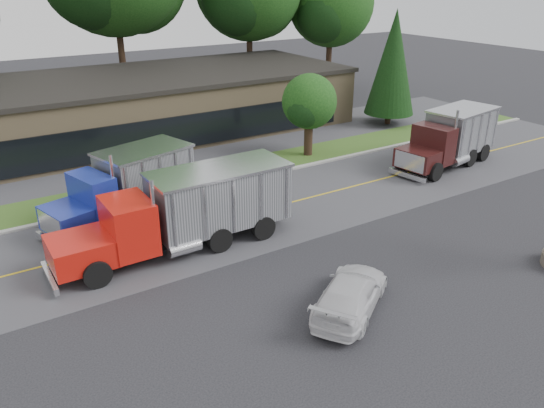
{
  "coord_description": "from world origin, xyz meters",
  "views": [
    {
      "loc": [
        -9.91,
        -12.13,
        11.2
      ],
      "look_at": [
        1.47,
        5.93,
        1.8
      ],
      "focal_mm": 35.0,
      "sensor_mm": 36.0,
      "label": 1
    }
  ],
  "objects_px": {
    "dump_truck_red": "(190,208)",
    "dump_truck_maroon": "(451,136)",
    "dump_truck_blue": "(128,185)",
    "rally_car": "(350,294)"
  },
  "relations": [
    {
      "from": "dump_truck_red",
      "to": "dump_truck_maroon",
      "type": "bearing_deg",
      "value": -175.84
    },
    {
      "from": "dump_truck_red",
      "to": "rally_car",
      "type": "height_order",
      "value": "dump_truck_red"
    },
    {
      "from": "dump_truck_blue",
      "to": "rally_car",
      "type": "bearing_deg",
      "value": 93.81
    },
    {
      "from": "dump_truck_red",
      "to": "rally_car",
      "type": "bearing_deg",
      "value": 109.9
    },
    {
      "from": "dump_truck_blue",
      "to": "dump_truck_maroon",
      "type": "distance_m",
      "value": 19.79
    },
    {
      "from": "dump_truck_blue",
      "to": "dump_truck_maroon",
      "type": "relative_size",
      "value": 0.97
    },
    {
      "from": "dump_truck_blue",
      "to": "rally_car",
      "type": "distance_m",
      "value": 12.41
    },
    {
      "from": "dump_truck_red",
      "to": "dump_truck_blue",
      "type": "xyz_separation_m",
      "value": [
        -1.37,
        4.16,
        -0.01
      ]
    },
    {
      "from": "dump_truck_blue",
      "to": "rally_car",
      "type": "xyz_separation_m",
      "value": [
        4.14,
        -11.65,
        -1.13
      ]
    },
    {
      "from": "dump_truck_maroon",
      "to": "rally_car",
      "type": "relative_size",
      "value": 1.7
    }
  ]
}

